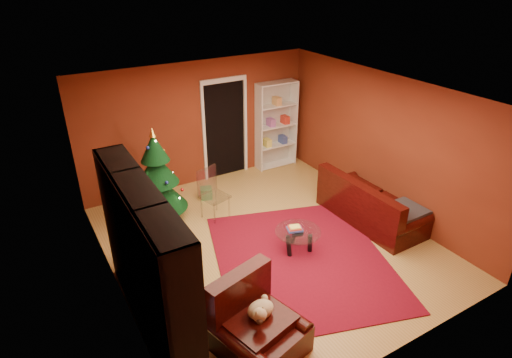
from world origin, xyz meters
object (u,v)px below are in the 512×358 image
christmas_tree (157,176)px  gift_box_green (206,193)px  gift_box_teal (149,218)px  dog (261,309)px  acrylic_chair (215,197)px  sofa (372,199)px  coffee_table (298,240)px  white_bookshelf (276,126)px  gift_box_red (148,193)px  media_unit (146,261)px  armchair (261,326)px  rug (301,260)px

christmas_tree → gift_box_green: christmas_tree is taller
gift_box_teal → dog: (0.32, -3.43, 0.46)m
christmas_tree → acrylic_chair: christmas_tree is taller
sofa → acrylic_chair: size_ratio=2.32×
gift_box_green → coffee_table: (0.56, -2.39, 0.08)m
acrylic_chair → white_bookshelf: bearing=15.8°
gift_box_red → coffee_table: (1.56, -3.03, 0.09)m
acrylic_chair → sofa: bearing=-48.3°
media_unit → gift_box_green: 3.54m
coffee_table → gift_box_teal: bearing=132.5°
gift_box_teal → coffee_table: bearing=-47.5°
gift_box_green → acrylic_chair: 0.83m
media_unit → gift_box_red: (1.02, 3.40, -0.93)m
christmas_tree → dog: 3.56m
coffee_table → armchair: bearing=-137.7°
christmas_tree → dog: bearing=-89.4°
gift_box_red → white_bookshelf: white_bookshelf is taller
christmas_tree → white_bookshelf: bearing=15.3°
rug → christmas_tree: (-1.50, 2.41, 0.86)m
coffee_table → acrylic_chair: (-0.71, 1.64, 0.24)m
media_unit → gift_box_teal: 2.67m
rug → gift_box_red: gift_box_red is taller
dog → coffee_table: size_ratio=0.53×
christmas_tree → media_unit: bearing=-111.3°
armchair → sofa: bearing=10.4°
gift_box_green → armchair: size_ratio=0.22×
dog → coffee_table: (1.55, 1.38, -0.40)m
dog → sofa: (3.27, 1.47, -0.16)m
white_bookshelf → armchair: size_ratio=1.99×
coffee_table → rug: bearing=-110.5°
christmas_tree → coffee_table: size_ratio=2.38×
christmas_tree → gift_box_teal: 0.80m
christmas_tree → gift_box_red: 1.16m
armchair → coffee_table: 2.16m
gift_box_teal → sofa: sofa is taller
rug → gift_box_red: bearing=114.1°
sofa → acrylic_chair: (-2.43, 1.55, 0.00)m
rug → white_bookshelf: white_bookshelf is taller
christmas_tree → sofa: (3.31, -2.07, -0.44)m
gift_box_red → white_bookshelf: size_ratio=0.10×
gift_box_green → sofa: bearing=-45.3°
christmas_tree → coffee_table: 2.77m
gift_box_teal → sofa: 4.10m
gift_box_teal → gift_box_red: (0.31, 0.99, -0.03)m
rug → sofa: (1.81, 0.34, 0.43)m
rug → sofa: size_ratio=1.54×
rug → white_bookshelf: bearing=63.7°
white_bookshelf → acrylic_chair: 2.67m
media_unit → acrylic_chair: 2.80m
sofa → media_unit: bearing=95.4°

